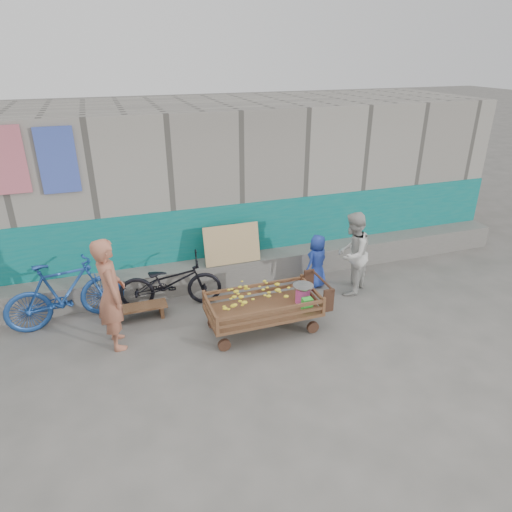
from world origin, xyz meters
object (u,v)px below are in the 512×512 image
object	(u,v)px
bench	(138,310)
vendor_man	(111,294)
bicycle_dark	(170,282)
banana_cart	(261,301)
bicycle_blue	(65,293)
woman	(352,254)
child	(317,261)

from	to	relation	value
bench	vendor_man	distance (m)	0.95
bicycle_dark	banana_cart	bearing A→B (deg)	-127.15
vendor_man	banana_cart	bearing A→B (deg)	-107.52
banana_cart	bicycle_blue	bearing A→B (deg)	156.43
bench	bicycle_blue	distance (m)	1.12
woman	child	world-z (taller)	woman
vendor_man	bicycle_dark	world-z (taller)	vendor_man
banana_cart	child	size ratio (longest dim) A/B	1.86
vendor_man	bench	bearing A→B (deg)	-38.39
bench	woman	size ratio (longest dim) A/B	0.63
vendor_man	bicycle_dark	size ratio (longest dim) A/B	1.00
vendor_man	bicycle_blue	world-z (taller)	vendor_man
woman	banana_cart	bearing A→B (deg)	-22.54
bicycle_dark	bicycle_blue	world-z (taller)	bicycle_blue
banana_cart	woman	world-z (taller)	woman
child	vendor_man	bearing A→B (deg)	-13.87
vendor_man	child	world-z (taller)	vendor_man
banana_cart	bench	size ratio (longest dim) A/B	1.98
bench	child	size ratio (longest dim) A/B	0.94
banana_cart	bicycle_dark	size ratio (longest dim) A/B	1.10
banana_cart	bicycle_dark	distance (m)	1.67
bench	vendor_man	size ratio (longest dim) A/B	0.55
bicycle_dark	bicycle_blue	xyz separation A→B (m)	(-1.61, 0.00, 0.09)
vendor_man	woman	size ratio (longest dim) A/B	1.13
bench	bicycle_blue	xyz separation A→B (m)	(-1.02, 0.25, 0.36)
banana_cart	bicycle_blue	distance (m)	3.01
child	bicycle_blue	world-z (taller)	bicycle_blue
vendor_man	bicycle_blue	distance (m)	1.12
banana_cart	bench	world-z (taller)	banana_cart
woman	bicycle_blue	world-z (taller)	woman
banana_cart	vendor_man	bearing A→B (deg)	170.13
bench	child	bearing A→B (deg)	1.75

